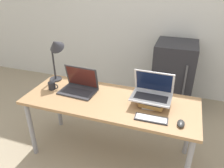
% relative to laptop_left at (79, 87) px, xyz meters
% --- Properties ---
extents(wall_back, '(8.00, 0.05, 2.70)m').
position_rel_laptop_left_xyz_m(wall_back, '(0.37, 1.57, 0.60)').
color(wall_back, silver).
rests_on(wall_back, ground_plane).
extents(desk, '(1.71, 0.66, 0.70)m').
position_rel_laptop_left_xyz_m(desk, '(0.37, -0.07, -0.12)').
color(desk, '#9E754C').
rests_on(desk, ground_plane).
extents(laptop_left, '(0.38, 0.27, 0.26)m').
position_rel_laptop_left_xyz_m(laptop_left, '(0.00, 0.00, 0.00)').
color(laptop_left, '#333338').
rests_on(laptop_left, desk).
extents(book_stack, '(0.24, 0.28, 0.08)m').
position_rel_laptop_left_xyz_m(book_stack, '(0.78, -0.02, -0.01)').
color(book_stack, white).
rests_on(book_stack, desk).
extents(laptop_on_books, '(0.37, 0.26, 0.25)m').
position_rel_laptop_left_xyz_m(laptop_on_books, '(0.76, -0.01, 0.08)').
color(laptop_on_books, silver).
rests_on(laptop_on_books, book_stack).
extents(wireless_keyboard, '(0.29, 0.11, 0.01)m').
position_rel_laptop_left_xyz_m(wireless_keyboard, '(0.81, -0.25, -0.04)').
color(wireless_keyboard, '#28282D').
rests_on(wireless_keyboard, desk).
extents(mouse, '(0.06, 0.11, 0.03)m').
position_rel_laptop_left_xyz_m(mouse, '(1.05, -0.25, -0.03)').
color(mouse, '#2D2D2D').
rests_on(mouse, desk).
extents(mug, '(0.12, 0.08, 0.08)m').
position_rel_laptop_left_xyz_m(mug, '(-0.29, -0.06, -0.01)').
color(mug, '#232328').
rests_on(mug, desk).
extents(desk_lamp, '(0.23, 0.20, 0.53)m').
position_rel_laptop_left_xyz_m(desk_lamp, '(-0.32, 0.12, 0.34)').
color(desk_lamp, '#28282D').
rests_on(desk_lamp, desk).
extents(mini_fridge, '(0.55, 0.59, 0.98)m').
position_rel_laptop_left_xyz_m(mini_fridge, '(0.89, 1.19, -0.26)').
color(mini_fridge, '#232328').
rests_on(mini_fridge, ground_plane).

